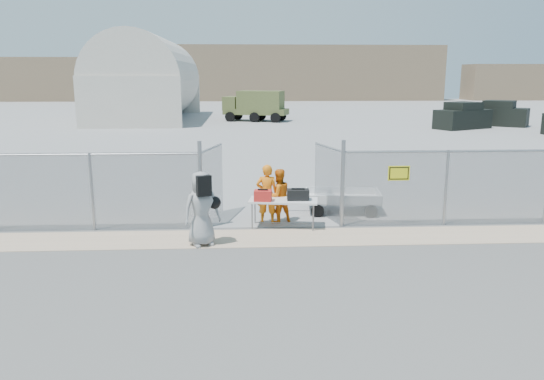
{
  "coord_description": "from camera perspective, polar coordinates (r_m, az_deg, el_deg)",
  "views": [
    {
      "loc": [
        -0.77,
        -12.56,
        4.28
      ],
      "look_at": [
        0.0,
        2.0,
        1.1
      ],
      "focal_mm": 35.0,
      "sensor_mm": 36.0,
      "label": 1
    }
  ],
  "objects": [
    {
      "name": "military_truck",
      "position": [
        49.98,
        -1.74,
        9.01
      ],
      "size": [
        6.27,
        3.89,
        2.81
      ],
      "primitive_type": null,
      "rotation": [
        0.0,
        0.0,
        -0.31
      ],
      "color": "#576030",
      "rests_on": "ground"
    },
    {
      "name": "security_worker_left",
      "position": [
        15.43,
        -0.54,
        -0.44
      ],
      "size": [
        0.7,
        0.52,
        1.75
      ],
      "primitive_type": "imported",
      "rotation": [
        0.0,
        0.0,
        2.98
      ],
      "color": "orange",
      "rests_on": "ground"
    },
    {
      "name": "folding_table",
      "position": [
        15.11,
        1.23,
        -2.54
      ],
      "size": [
        2.02,
        1.08,
        0.82
      ],
      "primitive_type": null,
      "rotation": [
        0.0,
        0.0,
        -0.15
      ],
      "color": "silver",
      "rests_on": "ground"
    },
    {
      "name": "quonset_hangar",
      "position": [
        53.37,
        -13.25,
        11.7
      ],
      "size": [
        9.0,
        18.0,
        8.0
      ],
      "primitive_type": null,
      "color": "beige",
      "rests_on": "ground"
    },
    {
      "name": "distant_hills",
      "position": [
        90.74,
        0.65,
        12.45
      ],
      "size": [
        140.0,
        6.0,
        9.0
      ],
      "primitive_type": null,
      "color": "#7F684F",
      "rests_on": "ground"
    },
    {
      "name": "ground",
      "position": [
        13.29,
        0.46,
        -6.48
      ],
      "size": [
        160.0,
        160.0,
        0.0
      ],
      "primitive_type": "plane",
      "color": "#4C4C4C"
    },
    {
      "name": "dirt_strip",
      "position": [
        14.24,
        0.21,
        -5.16
      ],
      "size": [
        44.0,
        1.6,
        0.01
      ],
      "primitive_type": "cube",
      "color": "tan",
      "rests_on": "ground"
    },
    {
      "name": "orange_bag",
      "position": [
        14.83,
        -0.99,
        -0.6
      ],
      "size": [
        0.52,
        0.39,
        0.3
      ],
      "primitive_type": "cube",
      "rotation": [
        0.0,
        0.0,
        -0.14
      ],
      "color": "red",
      "rests_on": "folding_table"
    },
    {
      "name": "utility_trailer",
      "position": [
        16.92,
        7.59,
        -1.19
      ],
      "size": [
        3.12,
        1.81,
        0.73
      ],
      "primitive_type": null,
      "rotation": [
        0.0,
        0.0,
        -0.09
      ],
      "color": "silver",
      "rests_on": "ground"
    },
    {
      "name": "visitor",
      "position": [
        13.53,
        -7.58,
        -2.02
      ],
      "size": [
        1.1,
        0.93,
        1.92
      ],
      "primitive_type": "imported",
      "rotation": [
        0.0,
        0.0,
        0.4
      ],
      "color": "gray",
      "rests_on": "ground"
    },
    {
      "name": "parked_vehicle_near",
      "position": [
        45.52,
        19.83,
        7.51
      ],
      "size": [
        5.05,
        3.96,
        2.08
      ],
      "primitive_type": null,
      "rotation": [
        0.0,
        0.0,
        0.47
      ],
      "color": "black",
      "rests_on": "ground"
    },
    {
      "name": "tarmac_inside",
      "position": [
        54.73,
        -2.22,
        7.83
      ],
      "size": [
        160.0,
        80.0,
        0.01
      ],
      "primitive_type": "cube",
      "color": "gray",
      "rests_on": "ground"
    },
    {
      "name": "parked_vehicle_mid",
      "position": [
        49.34,
        23.19,
        7.57
      ],
      "size": [
        4.96,
        4.36,
        2.08
      ],
      "primitive_type": null,
      "rotation": [
        0.0,
        0.0,
        -0.62
      ],
      "color": "black",
      "rests_on": "ground"
    },
    {
      "name": "black_duffel",
      "position": [
        14.97,
        2.82,
        -0.5
      ],
      "size": [
        0.63,
        0.39,
        0.3
      ],
      "primitive_type": "cube",
      "rotation": [
        0.0,
        0.0,
        -0.05
      ],
      "color": "black",
      "rests_on": "folding_table"
    },
    {
      "name": "chain_link_fence",
      "position": [
        14.92,
        -0.0,
        0.0
      ],
      "size": [
        40.0,
        0.2,
        2.2
      ],
      "primitive_type": null,
      "color": "gray",
      "rests_on": "ground"
    },
    {
      "name": "security_worker_right",
      "position": [
        15.54,
        0.69,
        -0.64
      ],
      "size": [
        0.96,
        0.87,
        1.6
      ],
      "primitive_type": "imported",
      "rotation": [
        0.0,
        0.0,
        3.57
      ],
      "color": "orange",
      "rests_on": "ground"
    }
  ]
}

